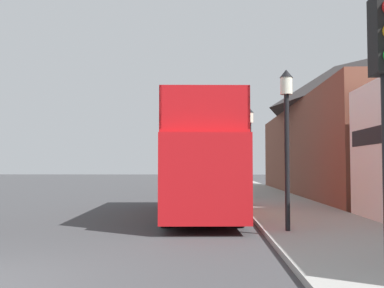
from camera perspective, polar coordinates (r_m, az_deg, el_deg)
ground_plane at (r=28.09m, az=-5.94°, el=-6.58°), size 144.00×144.00×0.00m
sidewalk at (r=25.04m, az=9.79°, el=-6.85°), size 3.71×108.00×0.14m
brick_terrace_rear at (r=30.28m, az=17.77°, el=1.69°), size 6.00×23.87×8.31m
tour_bus at (r=16.58m, az=0.99°, el=-3.02°), size 2.93×9.71×4.04m
parked_car_ahead_of_bus at (r=25.12m, az=3.00°, el=-5.47°), size 1.88×3.99×1.46m
lamp_post_nearest at (r=12.23m, az=11.93°, el=3.26°), size 0.35×0.35×4.28m
lamp_post_second at (r=20.26m, az=7.36°, el=0.88°), size 0.35×0.35×4.32m
lamp_post_third at (r=28.39m, az=6.40°, el=-0.00°), size 0.35×0.35×4.46m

